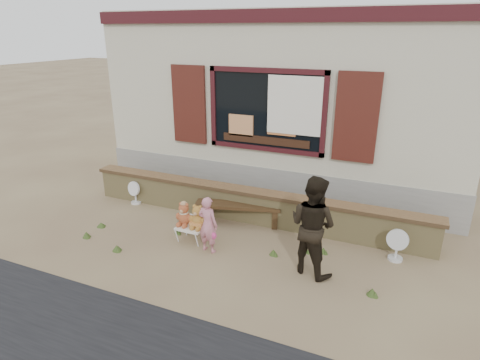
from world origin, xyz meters
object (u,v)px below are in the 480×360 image
at_px(folding_chair, 192,227).
at_px(teddy_bear_left, 184,213).
at_px(bench, 238,209).
at_px(teddy_bear_right, 198,216).
at_px(child, 208,225).
at_px(adult, 313,225).

relative_size(folding_chair, teddy_bear_left, 1.11).
bearing_deg(folding_chair, teddy_bear_left, 180.00).
relative_size(bench, teddy_bear_right, 3.84).
bearing_deg(child, teddy_bear_left, -12.27).
relative_size(teddy_bear_right, adult, 0.28).
relative_size(teddy_bear_left, child, 0.43).
xyz_separation_m(bench, teddy_bear_left, (-0.64, -0.95, 0.20)).
distance_m(teddy_bear_right, child, 0.37).
distance_m(teddy_bear_left, child, 0.62).
distance_m(bench, adult, 2.07).
relative_size(bench, folding_chair, 3.51).
xyz_separation_m(folding_chair, adult, (2.20, -0.11, 0.53)).
distance_m(teddy_bear_left, adult, 2.36).
bearing_deg(teddy_bear_left, bench, 56.52).
height_order(bench, child, child).
distance_m(teddy_bear_left, teddy_bear_right, 0.28).
height_order(folding_chair, child, child).
bearing_deg(teddy_bear_right, child, -33.17).
xyz_separation_m(bench, folding_chair, (-0.50, -0.95, -0.04)).
bearing_deg(teddy_bear_left, adult, -2.36).
bearing_deg(folding_chair, bench, 62.77).
height_order(bench, teddy_bear_left, teddy_bear_left).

